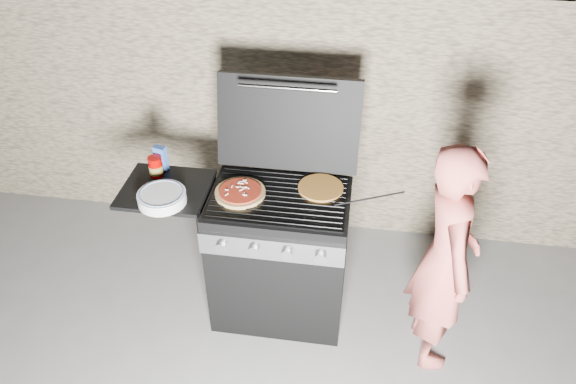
# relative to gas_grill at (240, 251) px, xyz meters

# --- Properties ---
(ground) EXTENTS (50.00, 50.00, 0.00)m
(ground) POSITION_rel_gas_grill_xyz_m (0.25, 0.00, -0.46)
(ground) COLOR slate
(stone_wall) EXTENTS (8.00, 0.35, 1.80)m
(stone_wall) POSITION_rel_gas_grill_xyz_m (0.25, 1.05, 0.44)
(stone_wall) COLOR tan
(stone_wall) RESTS_ON ground
(gas_grill) EXTENTS (1.34, 0.79, 0.91)m
(gas_grill) POSITION_rel_gas_grill_xyz_m (0.00, 0.00, 0.00)
(gas_grill) COLOR black
(gas_grill) RESTS_ON ground
(pizza_topped) EXTENTS (0.38, 0.38, 0.03)m
(pizza_topped) POSITION_rel_gas_grill_xyz_m (0.03, -0.01, 0.47)
(pizza_topped) COLOR tan
(pizza_topped) RESTS_ON gas_grill
(pizza_plain) EXTENTS (0.26, 0.26, 0.01)m
(pizza_plain) POSITION_rel_gas_grill_xyz_m (0.47, 0.11, 0.46)
(pizza_plain) COLOR orange
(pizza_plain) RESTS_ON gas_grill
(sauce_jar) EXTENTS (0.08, 0.08, 0.13)m
(sauce_jar) POSITION_rel_gas_grill_xyz_m (-0.51, 0.11, 0.51)
(sauce_jar) COLOR #A70100
(sauce_jar) RESTS_ON gas_grill
(blue_carton) EXTENTS (0.08, 0.06, 0.16)m
(blue_carton) POSITION_rel_gas_grill_xyz_m (-0.50, 0.18, 0.53)
(blue_carton) COLOR #2F56AE
(blue_carton) RESTS_ON gas_grill
(plate_stack) EXTENTS (0.32, 0.32, 0.06)m
(plate_stack) POSITION_rel_gas_grill_xyz_m (-0.39, -0.13, 0.48)
(plate_stack) COLOR white
(plate_stack) RESTS_ON gas_grill
(person) EXTENTS (0.43, 0.58, 1.45)m
(person) POSITION_rel_gas_grill_xyz_m (1.18, -0.18, 0.27)
(person) COLOR #CB5B52
(person) RESTS_ON ground
(tongs) EXTENTS (0.38, 0.10, 0.08)m
(tongs) POSITION_rel_gas_grill_xyz_m (0.75, 0.00, 0.49)
(tongs) COLOR black
(tongs) RESTS_ON gas_grill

